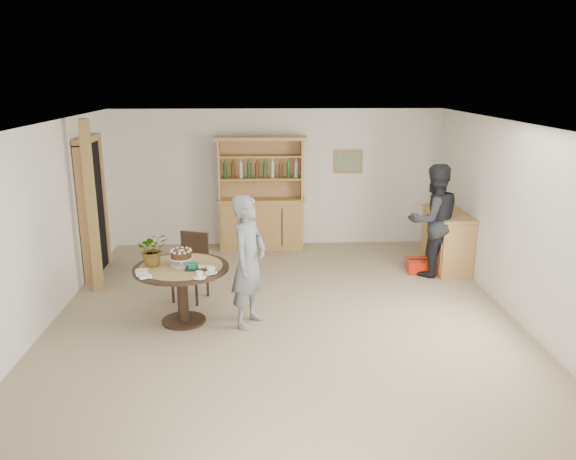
# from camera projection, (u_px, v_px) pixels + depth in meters

# --- Properties ---
(ground) EXTENTS (7.00, 7.00, 0.00)m
(ground) POSITION_uv_depth(u_px,v_px,m) (285.00, 321.00, 7.26)
(ground) COLOR tan
(ground) RESTS_ON ground
(room_shell) EXTENTS (6.04, 7.04, 2.52)m
(room_shell) POSITION_uv_depth(u_px,v_px,m) (285.00, 189.00, 6.81)
(room_shell) COLOR white
(room_shell) RESTS_ON ground
(doorway) EXTENTS (0.13, 1.10, 2.18)m
(doorway) POSITION_uv_depth(u_px,v_px,m) (92.00, 205.00, 8.77)
(doorway) COLOR black
(doorway) RESTS_ON ground
(pine_post) EXTENTS (0.12, 0.12, 2.50)m
(pine_post) POSITION_uv_depth(u_px,v_px,m) (92.00, 208.00, 7.97)
(pine_post) COLOR #B08A4A
(pine_post) RESTS_ON ground
(hutch) EXTENTS (1.62, 0.54, 2.04)m
(hutch) POSITION_uv_depth(u_px,v_px,m) (261.00, 211.00, 10.19)
(hutch) COLOR tan
(hutch) RESTS_ON ground
(sideboard) EXTENTS (0.54, 1.26, 0.94)m
(sideboard) POSITION_uv_depth(u_px,v_px,m) (447.00, 240.00, 9.18)
(sideboard) COLOR tan
(sideboard) RESTS_ON ground
(dining_table) EXTENTS (1.20, 1.20, 0.76)m
(dining_table) POSITION_uv_depth(u_px,v_px,m) (182.00, 278.00, 7.08)
(dining_table) COLOR black
(dining_table) RESTS_ON ground
(dining_chair) EXTENTS (0.54, 0.54, 0.95)m
(dining_chair) POSITION_uv_depth(u_px,v_px,m) (192.00, 262.00, 7.89)
(dining_chair) COLOR black
(dining_chair) RESTS_ON ground
(birthday_cake) EXTENTS (0.30, 0.30, 0.20)m
(birthday_cake) POSITION_uv_depth(u_px,v_px,m) (181.00, 255.00, 7.05)
(birthday_cake) COLOR white
(birthday_cake) RESTS_ON dining_table
(flower_vase) EXTENTS (0.47, 0.44, 0.42)m
(flower_vase) POSITION_uv_depth(u_px,v_px,m) (153.00, 249.00, 7.01)
(flower_vase) COLOR #3F7233
(flower_vase) RESTS_ON dining_table
(gift_tray) EXTENTS (0.30, 0.20, 0.08)m
(gift_tray) POSITION_uv_depth(u_px,v_px,m) (197.00, 267.00, 6.92)
(gift_tray) COLOR black
(gift_tray) RESTS_ON dining_table
(coffee_cup_a) EXTENTS (0.15, 0.15, 0.09)m
(coffee_cup_a) POSITION_uv_depth(u_px,v_px,m) (211.00, 270.00, 6.77)
(coffee_cup_a) COLOR white
(coffee_cup_a) RESTS_ON dining_table
(coffee_cup_b) EXTENTS (0.15, 0.15, 0.08)m
(coffee_cup_b) POSITION_uv_depth(u_px,v_px,m) (200.00, 275.00, 6.60)
(coffee_cup_b) COLOR white
(coffee_cup_b) RESTS_ON dining_table
(napkins) EXTENTS (0.24, 0.33, 0.03)m
(napkins) POSITION_uv_depth(u_px,v_px,m) (143.00, 274.00, 6.71)
(napkins) COLOR white
(napkins) RESTS_ON dining_table
(teen_boy) EXTENTS (0.62, 0.72, 1.68)m
(teen_boy) POSITION_uv_depth(u_px,v_px,m) (249.00, 261.00, 6.95)
(teen_boy) COLOR slate
(teen_boy) RESTS_ON ground
(adult_person) EXTENTS (1.01, 0.88, 1.77)m
(adult_person) POSITION_uv_depth(u_px,v_px,m) (434.00, 220.00, 8.74)
(adult_person) COLOR black
(adult_person) RESTS_ON ground
(red_suitcase) EXTENTS (0.63, 0.44, 0.21)m
(red_suitcase) POSITION_uv_depth(u_px,v_px,m) (426.00, 265.00, 9.07)
(red_suitcase) COLOR red
(red_suitcase) RESTS_ON ground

